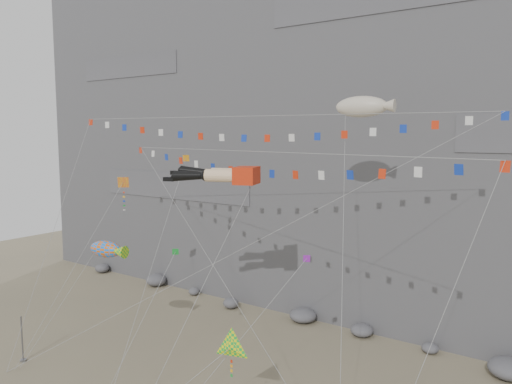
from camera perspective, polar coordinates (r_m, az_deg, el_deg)
cliff at (r=60.29m, az=12.92°, el=13.19°), size 80.00×28.00×50.00m
talus_boulders at (r=49.47m, az=5.39°, el=-13.90°), size 60.00×3.00×1.20m
anchor_pole_left at (r=45.00m, az=-25.17°, el=-14.95°), size 0.12×0.12×3.68m
legs_kite at (r=35.67m, az=-4.02°, el=1.95°), size 7.03×14.42×19.92m
flag_banner_upper at (r=38.10m, az=-0.10°, el=8.65°), size 33.58×15.03×27.00m
flag_banner_lower at (r=34.48m, az=0.59°, el=4.60°), size 31.59×11.03×21.46m
harlequin_kite at (r=43.95m, az=-14.97°, el=1.01°), size 3.41×10.13×16.66m
fish_windsock at (r=41.35m, az=-16.80°, el=-6.27°), size 6.12×6.30×11.05m
delta_kite at (r=30.07m, az=-2.92°, el=-17.34°), size 6.16×7.73×10.38m
blimp_windsock at (r=37.01m, az=11.96°, el=9.47°), size 7.38×14.28×24.38m
small_kite_a at (r=42.60m, az=-8.12°, el=3.47°), size 5.91×14.25×21.52m
small_kite_b at (r=33.28m, az=5.48°, el=-7.98°), size 5.07×10.50×14.57m
small_kite_c at (r=35.95m, az=-9.39°, el=-7.15°), size 1.71×9.74×13.30m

